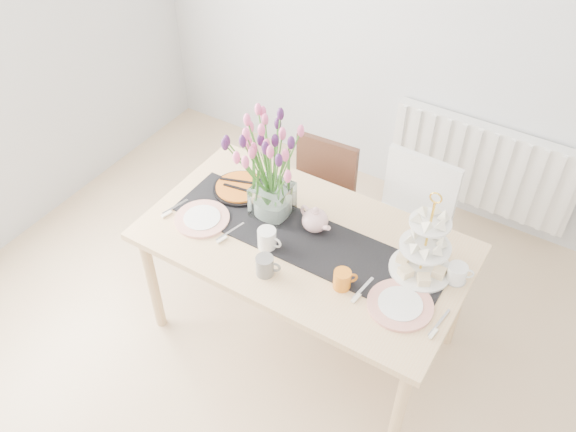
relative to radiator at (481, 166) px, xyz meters
The scene contains 16 objects.
room_shell 2.40m from the radiator, 102.86° to the right, with size 4.50×4.50×4.50m.
radiator is the anchor object (origin of this frame).
dining_table 1.52m from the radiator, 108.69° to the right, with size 1.60×0.90×0.75m.
chair_brown 1.10m from the radiator, 133.25° to the right, with size 0.42×0.42×0.79m.
chair_white 0.78m from the radiator, 103.67° to the right, with size 0.45×0.45×0.87m.
table_runner 1.54m from the radiator, 108.69° to the right, with size 1.40×0.35×0.01m, color black.
tulip_vase 1.67m from the radiator, 118.08° to the right, with size 0.66×0.66×0.57m.
cake_stand 1.39m from the radiator, 86.45° to the right, with size 0.29×0.29×0.43m.
teapot 1.47m from the radiator, 109.44° to the right, with size 0.21×0.17×0.14m, color silver, non-canonical shape.
cream_jug 1.35m from the radiator, 79.33° to the right, with size 0.09×0.09×0.09m, color white.
tart_tin 1.64m from the radiator, 126.71° to the right, with size 0.29×0.29×0.03m.
mug_grey 1.83m from the radiator, 107.12° to the right, with size 0.08×0.08×0.10m, color slate.
mug_white 1.72m from the radiator, 111.39° to the right, with size 0.09×0.09×0.11m, color white.
mug_orange 1.65m from the radiator, 96.61° to the right, with size 0.08×0.08×0.10m, color orange.
plate_left 1.89m from the radiator, 122.31° to the right, with size 0.28×0.28×0.01m, color white.
plate_right 1.59m from the radiator, 86.76° to the right, with size 0.30×0.30×0.02m, color silver.
Camera 1 is at (1.06, -1.07, 2.88)m, focal length 38.00 mm.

